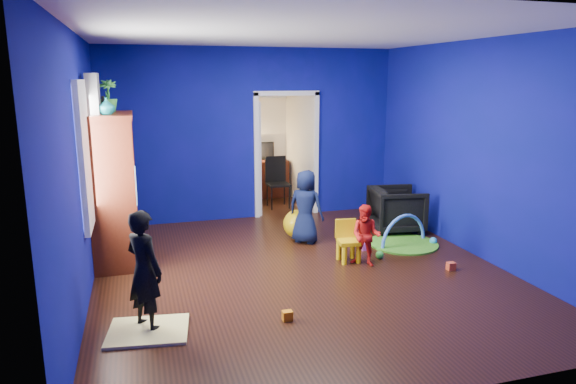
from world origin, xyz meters
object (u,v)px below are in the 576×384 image
object	(u,v)px
child_navy	(306,207)
armchair	(397,209)
crt_tv	(117,186)
folding_chair	(278,183)
tv_armoire	(114,189)
toddler_red	(366,236)
kid_chair	(349,243)
play_mat	(403,244)
study_desk	(266,178)
vase	(106,106)
child_black	(144,270)
hopper_ball	(297,224)

from	to	relation	value
child_navy	armchair	bearing A→B (deg)	-133.39
crt_tv	armchair	bearing A→B (deg)	2.59
crt_tv	folding_chair	bearing A→B (deg)	38.66
armchair	crt_tv	xyz separation A→B (m)	(-4.17, -0.19, 0.66)
tv_armoire	toddler_red	bearing A→B (deg)	-19.18
armchair	kid_chair	world-z (taller)	armchair
crt_tv	play_mat	bearing A→B (deg)	-6.64
study_desk	folding_chair	world-z (taller)	folding_chair
child_navy	tv_armoire	bearing A→B (deg)	43.19
toddler_red	kid_chair	distance (m)	0.29
toddler_red	crt_tv	size ratio (longest dim) A/B	1.15
vase	toddler_red	bearing A→B (deg)	-14.08
armchair	folding_chair	xyz separation A→B (m)	(-1.39, 2.03, 0.10)
child_black	study_desk	bearing A→B (deg)	-62.55
child_black	play_mat	size ratio (longest dim) A/B	1.19
tv_armoire	folding_chair	distance (m)	3.63
child_black	vase	world-z (taller)	vase
kid_chair	play_mat	bearing A→B (deg)	29.78
crt_tv	tv_armoire	bearing A→B (deg)	180.00
toddler_red	crt_tv	world-z (taller)	crt_tv
child_black	folding_chair	size ratio (longest dim) A/B	1.30
vase	folding_chair	xyz separation A→B (m)	(2.82, 2.52, -1.60)
play_mat	hopper_ball	bearing A→B (deg)	151.10
play_mat	vase	bearing A→B (deg)	177.70
toddler_red	hopper_ball	distance (m)	1.48
child_black	vase	xyz separation A→B (m)	(-0.32, 1.76, 1.47)
child_black	toddler_red	bearing A→B (deg)	-107.56
tv_armoire	play_mat	bearing A→B (deg)	-6.57
tv_armoire	play_mat	size ratio (longest dim) A/B	1.96
toddler_red	child_black	bearing A→B (deg)	-122.83
study_desk	kid_chair	bearing A→B (deg)	-88.27
study_desk	crt_tv	bearing A→B (deg)	-131.13
hopper_ball	child_navy	bearing A→B (deg)	-78.69
child_navy	vase	world-z (taller)	vase
toddler_red	crt_tv	xyz separation A→B (m)	(-3.05, 1.08, 0.62)
toddler_red	study_desk	bearing A→B (deg)	131.35
armchair	child_navy	distance (m)	1.58
hopper_ball	study_desk	xyz separation A→B (m)	(0.22, 2.87, 0.16)
armchair	folding_chair	bearing A→B (deg)	42.81
child_black	crt_tv	bearing A→B (deg)	-29.30
child_navy	crt_tv	distance (m)	2.65
play_mat	child_black	bearing A→B (deg)	-156.50
armchair	tv_armoire	xyz separation A→B (m)	(-4.21, -0.19, 0.62)
toddler_red	folding_chair	distance (m)	3.31
vase	folding_chair	size ratio (longest dim) A/B	0.22
kid_chair	folding_chair	xyz separation A→B (m)	(-0.12, 3.10, 0.21)
play_mat	folding_chair	distance (m)	2.96
vase	crt_tv	bearing A→B (deg)	82.41
tv_armoire	armchair	bearing A→B (deg)	2.57
hopper_ball	study_desk	distance (m)	2.89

